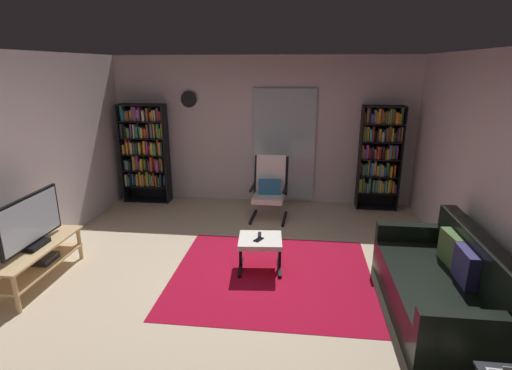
% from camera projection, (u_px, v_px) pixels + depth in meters
% --- Properties ---
extents(ground_plane, '(7.02, 7.02, 0.00)m').
position_uv_depth(ground_plane, '(238.00, 278.00, 4.70)').
color(ground_plane, beige).
extents(wall_back, '(5.60, 0.06, 2.60)m').
position_uv_depth(wall_back, '(262.00, 131.00, 7.08)').
color(wall_back, silver).
rests_on(wall_back, ground).
extents(wall_left, '(0.06, 6.00, 2.60)m').
position_uv_depth(wall_left, '(9.00, 166.00, 4.62)').
color(wall_left, silver).
rests_on(wall_left, ground).
extents(wall_right, '(0.06, 6.00, 2.60)m').
position_uv_depth(wall_right, '(497.00, 180.00, 4.02)').
color(wall_right, silver).
rests_on(wall_right, ground).
extents(glass_door_panel, '(1.10, 0.01, 2.00)m').
position_uv_depth(glass_door_panel, '(284.00, 146.00, 7.04)').
color(glass_door_panel, silver).
extents(area_rug, '(2.37, 2.11, 0.01)m').
position_uv_depth(area_rug, '(272.00, 275.00, 4.75)').
color(area_rug, '#A40D27').
rests_on(area_rug, ground).
extents(tv_stand, '(0.44, 1.29, 0.44)m').
position_uv_depth(tv_stand, '(38.00, 258.00, 4.55)').
color(tv_stand, tan).
rests_on(tv_stand, ground).
extents(television, '(0.20, 1.00, 0.61)m').
position_uv_depth(television, '(31.00, 223.00, 4.41)').
color(television, black).
rests_on(television, tv_stand).
extents(bookshelf_near_tv, '(0.83, 0.30, 1.78)m').
position_uv_depth(bookshelf_near_tv, '(145.00, 150.00, 7.12)').
color(bookshelf_near_tv, black).
rests_on(bookshelf_near_tv, ground).
extents(bookshelf_near_sofa, '(0.70, 0.30, 1.79)m').
position_uv_depth(bookshelf_near_sofa, '(379.00, 153.00, 6.74)').
color(bookshelf_near_sofa, black).
rests_on(bookshelf_near_sofa, ground).
extents(leather_sofa, '(0.90, 1.92, 0.84)m').
position_uv_depth(leather_sofa, '(443.00, 287.00, 3.95)').
color(leather_sofa, black).
rests_on(leather_sofa, ground).
extents(lounge_armchair, '(0.59, 0.68, 1.02)m').
position_uv_depth(lounge_armchair, '(270.00, 186.00, 6.45)').
color(lounge_armchair, black).
rests_on(lounge_armchair, ground).
extents(ottoman, '(0.56, 0.52, 0.42)m').
position_uv_depth(ottoman, '(260.00, 244.00, 4.81)').
color(ottoman, white).
rests_on(ottoman, ground).
extents(tv_remote, '(0.05, 0.15, 0.02)m').
position_uv_depth(tv_remote, '(260.00, 235.00, 4.86)').
color(tv_remote, black).
rests_on(tv_remote, ottoman).
extents(cell_phone, '(0.12, 0.16, 0.01)m').
position_uv_depth(cell_phone, '(259.00, 239.00, 4.74)').
color(cell_phone, black).
rests_on(cell_phone, ottoman).
extents(wall_clock, '(0.29, 0.03, 0.29)m').
position_uv_depth(wall_clock, '(189.00, 99.00, 6.99)').
color(wall_clock, silver).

